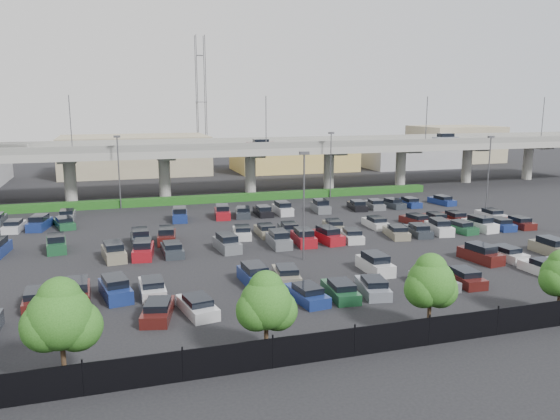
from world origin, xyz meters
name	(u,v)px	position (x,y,z in m)	size (l,w,h in m)	color
ground	(279,240)	(0.00, 0.00, 0.00)	(280.00, 280.00, 0.00)	black
overpass	(219,152)	(-0.21, 31.96, 6.97)	(150.00, 13.00, 15.80)	gray
hedge	(230,198)	(0.00, 25.00, 0.55)	(66.00, 1.60, 1.10)	#134012
fence	(414,334)	(-0.05, -28.00, 0.90)	(70.00, 0.10, 2.00)	black
tree_row	(414,284)	(0.70, -26.53, 3.52)	(65.07, 3.66, 5.94)	#332316
parked_cars	(293,241)	(0.56, -3.35, 0.62)	(62.77, 41.57, 1.67)	silver
light_poles	(237,182)	(-4.13, 2.00, 6.24)	(66.90, 48.38, 10.30)	#4C4C51
distant_buildings	(249,154)	(12.38, 61.81, 3.74)	(138.00, 24.00, 9.00)	gray
comm_tower	(201,99)	(4.00, 74.00, 15.61)	(2.40, 2.40, 30.00)	#4C4C51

